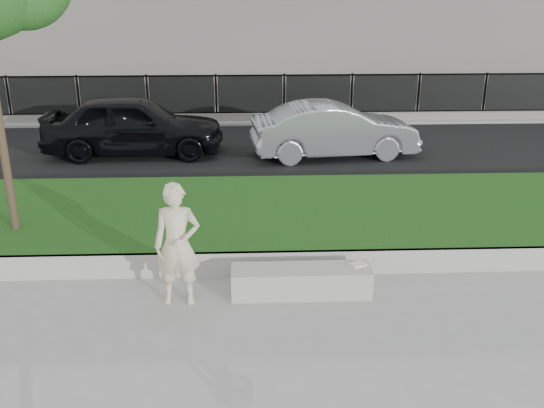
{
  "coord_description": "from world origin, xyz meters",
  "views": [
    {
      "loc": [
        0.4,
        -7.59,
        4.37
      ],
      "look_at": [
        0.76,
        1.2,
        1.14
      ],
      "focal_mm": 40.0,
      "sensor_mm": 36.0,
      "label": 1
    }
  ],
  "objects_px": {
    "book": "(358,264)",
    "car_silver": "(334,130)",
    "stone_bench": "(301,281)",
    "car_dark": "(134,125)",
    "man": "(177,245)"
  },
  "relations": [
    {
      "from": "stone_bench",
      "to": "book",
      "type": "distance_m",
      "value": 0.88
    },
    {
      "from": "man",
      "to": "car_dark",
      "type": "distance_m",
      "value": 8.2
    },
    {
      "from": "man",
      "to": "car_silver",
      "type": "distance_m",
      "value": 8.24
    },
    {
      "from": "car_silver",
      "to": "car_dark",
      "type": "bearing_deg",
      "value": 78.98
    },
    {
      "from": "stone_bench",
      "to": "car_silver",
      "type": "relative_size",
      "value": 0.48
    },
    {
      "from": "book",
      "to": "car_dark",
      "type": "xyz_separation_m",
      "value": [
        -4.6,
        7.73,
        0.4
      ]
    },
    {
      "from": "man",
      "to": "book",
      "type": "xyz_separation_m",
      "value": [
        2.62,
        0.22,
        -0.46
      ]
    },
    {
      "from": "book",
      "to": "car_silver",
      "type": "relative_size",
      "value": 0.05
    },
    {
      "from": "man",
      "to": "car_silver",
      "type": "relative_size",
      "value": 0.42
    },
    {
      "from": "stone_bench",
      "to": "man",
      "type": "xyz_separation_m",
      "value": [
        -1.77,
        -0.15,
        0.69
      ]
    },
    {
      "from": "stone_bench",
      "to": "car_dark",
      "type": "relative_size",
      "value": 0.44
    },
    {
      "from": "man",
      "to": "car_dark",
      "type": "xyz_separation_m",
      "value": [
        -1.98,
        7.95,
        -0.06
      ]
    },
    {
      "from": "stone_bench",
      "to": "car_silver",
      "type": "bearing_deg",
      "value": 78.59
    },
    {
      "from": "book",
      "to": "car_silver",
      "type": "xyz_separation_m",
      "value": [
        0.65,
        7.34,
        0.31
      ]
    },
    {
      "from": "car_dark",
      "to": "man",
      "type": "bearing_deg",
      "value": -166.76
    }
  ]
}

